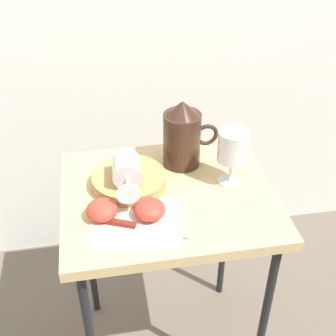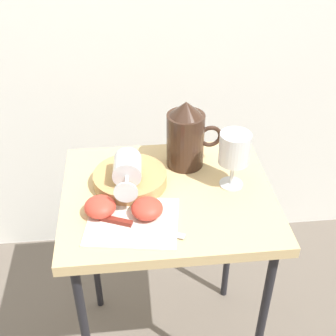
{
  "view_description": "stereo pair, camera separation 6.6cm",
  "coord_description": "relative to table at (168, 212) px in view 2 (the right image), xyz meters",
  "views": [
    {
      "loc": [
        -0.16,
        -0.93,
        1.45
      ],
      "look_at": [
        0.0,
        0.0,
        0.77
      ],
      "focal_mm": 48.17,
      "sensor_mm": 36.0,
      "label": 1
    },
    {
      "loc": [
        -0.1,
        -0.94,
        1.45
      ],
      "look_at": [
        0.0,
        0.0,
        0.77
      ],
      "focal_mm": 48.17,
      "sensor_mm": 36.0,
      "label": 2
    }
  ],
  "objects": [
    {
      "name": "table",
      "position": [
        0.0,
        0.0,
        0.0
      ],
      "size": [
        0.56,
        0.48,
        0.69
      ],
      "color": "tan",
      "rests_on": "ground_plane"
    },
    {
      "name": "linen_napkin",
      "position": [
        -0.1,
        -0.11,
        0.07
      ],
      "size": [
        0.25,
        0.22,
        0.0
      ],
      "primitive_type": "cube",
      "rotation": [
        0.0,
        0.0,
        -0.16
      ],
      "color": "silver",
      "rests_on": "table"
    },
    {
      "name": "basket_tray",
      "position": [
        -0.1,
        0.05,
        0.09
      ],
      "size": [
        0.2,
        0.2,
        0.03
      ],
      "primitive_type": "cylinder",
      "color": "tan",
      "rests_on": "table"
    },
    {
      "name": "curtain_drape",
      "position": [
        0.0,
        0.59,
        0.34
      ],
      "size": [
        2.4,
        0.03,
        1.93
      ],
      "primitive_type": "cube",
      "color": "white",
      "rests_on": "ground_plane"
    },
    {
      "name": "apple_half_right",
      "position": [
        -0.06,
        -0.09,
        0.1
      ],
      "size": [
        0.08,
        0.08,
        0.04
      ],
      "primitive_type": "ellipsoid",
      "color": "#CC3D2D",
      "rests_on": "linen_napkin"
    },
    {
      "name": "pitcher",
      "position": [
        0.06,
        0.13,
        0.15
      ],
      "size": [
        0.16,
        0.11,
        0.2
      ],
      "color": "#382319",
      "rests_on": "table"
    },
    {
      "name": "wine_glass_upright",
      "position": [
        0.17,
        0.02,
        0.18
      ],
      "size": [
        0.08,
        0.08,
        0.16
      ],
      "color": "silver",
      "rests_on": "table"
    },
    {
      "name": "apple_half_left",
      "position": [
        -0.18,
        -0.07,
        0.1
      ],
      "size": [
        0.08,
        0.08,
        0.04
      ],
      "primitive_type": "ellipsoid",
      "color": "#CC3D2D",
      "rests_on": "linen_napkin"
    },
    {
      "name": "knife",
      "position": [
        -0.11,
        -0.12,
        0.08
      ],
      "size": [
        0.21,
        0.1,
        0.01
      ],
      "color": "silver",
      "rests_on": "linen_napkin"
    },
    {
      "name": "wine_glass_tipped_near",
      "position": [
        -0.1,
        0.02,
        0.14
      ],
      "size": [
        0.08,
        0.15,
        0.08
      ],
      "color": "silver",
      "rests_on": "basket_tray"
    }
  ]
}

